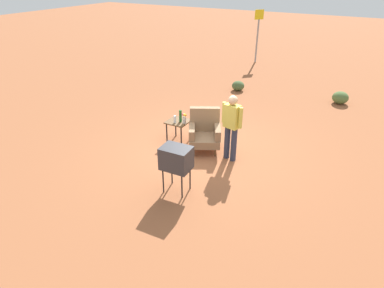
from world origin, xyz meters
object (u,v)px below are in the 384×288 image
Objects in this scene: side_table at (178,124)px; flower_vase at (184,118)px; tv_on_stand at (176,158)px; road_sign at (258,33)px; armchair at (205,131)px; person_standing at (232,124)px; bottle_wine_green at (180,116)px; bottle_short_clear at (175,119)px.

flower_vase reaches higher than side_table.
tv_on_stand is at bearing -63.83° from flower_vase.
armchair is at bearing -78.20° from road_sign.
bottle_wine_green is at bearing 173.32° from person_standing.
tv_on_stand is at bearing -59.36° from side_table.
person_standing reaches higher than bottle_wine_green.
road_sign is (-1.91, 9.15, 0.88)m from armchair.
bottle_short_clear is at bearing 122.82° from tv_on_stand.
bottle_wine_green is (1.19, -9.13, -0.63)m from road_sign.
tv_on_stand reaches higher than bottle_short_clear.
tv_on_stand is 2.14m from bottle_short_clear.
side_table is 2.27m from tv_on_stand.
flower_vase is (0.21, -0.03, 0.23)m from side_table.
tv_on_stand is 1.81m from person_standing.
person_standing is 9.70m from road_sign.
road_sign reaches higher than bottle_wine_green.
flower_vase is (0.13, -0.02, -0.01)m from bottle_wine_green.
person_standing is at bearing -6.49° from flower_vase.
road_sign reaches higher than armchair.
tv_on_stand is 2.13m from flower_vase.
side_table is at bearing 86.89° from bottle_short_clear.
bottle_short_clear is (-0.09, -0.13, -0.06)m from bottle_wine_green.
tv_on_stand reaches higher than flower_vase.
tv_on_stand is 5.15× the size of bottle_short_clear.
side_table is at bearing 120.64° from tv_on_stand.
person_standing is 6.19× the size of flower_vase.
armchair is at bearing 7.82° from bottle_short_clear.
armchair reaches higher than flower_vase.
armchair is 0.91m from person_standing.
tv_on_stand is (0.34, -1.91, 0.28)m from armchair.
bottle_short_clear is (1.10, -9.26, -0.69)m from road_sign.
person_standing is (0.78, -0.16, 0.44)m from armchair.
side_table is 1.86× the size of bottle_wine_green.
road_sign is 9.27m from flower_vase.
armchair is at bearing 100.15° from tv_on_stand.
person_standing is (1.59, -0.19, 0.43)m from side_table.
person_standing is 8.20× the size of bottle_short_clear.
side_table is at bearing 177.59° from armchair.
road_sign is 9.23m from bottle_wine_green.
road_sign is at bearing 97.40° from bottle_wine_green.
bottle_wine_green is at bearing -8.66° from side_table.
bottle_wine_green is (0.08, -0.01, 0.25)m from side_table.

